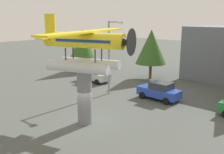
{
  "coord_description": "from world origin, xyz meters",
  "views": [
    {
      "loc": [
        14.3,
        -12.32,
        7.89
      ],
      "look_at": [
        0.0,
        3.0,
        3.1
      ],
      "focal_mm": 42.17,
      "sensor_mm": 36.0,
      "label": 1
    }
  ],
  "objects_px": {
    "car_mid_blue": "(159,91)",
    "tree_east": "(151,47)",
    "display_pedestal": "(85,97)",
    "floatplane_monument": "(85,47)",
    "tree_west": "(83,44)",
    "car_near_silver": "(95,75)",
    "streetlight_primary": "(110,52)"
  },
  "relations": [
    {
      "from": "display_pedestal",
      "to": "tree_west",
      "type": "height_order",
      "value": "tree_west"
    },
    {
      "from": "car_mid_blue",
      "to": "tree_west",
      "type": "bearing_deg",
      "value": -14.11
    },
    {
      "from": "tree_west",
      "to": "tree_east",
      "type": "relative_size",
      "value": 0.97
    },
    {
      "from": "car_near_silver",
      "to": "streetlight_primary",
      "type": "relative_size",
      "value": 0.56
    },
    {
      "from": "floatplane_monument",
      "to": "car_near_silver",
      "type": "xyz_separation_m",
      "value": [
        -9.2,
        9.54,
        -4.92
      ]
    },
    {
      "from": "floatplane_monument",
      "to": "tree_east",
      "type": "height_order",
      "value": "floatplane_monument"
    },
    {
      "from": "display_pedestal",
      "to": "car_near_silver",
      "type": "xyz_separation_m",
      "value": [
        -9.08,
        9.58,
        -1.18
      ]
    },
    {
      "from": "display_pedestal",
      "to": "tree_west",
      "type": "bearing_deg",
      "value": 139.53
    },
    {
      "from": "floatplane_monument",
      "to": "tree_west",
      "type": "xyz_separation_m",
      "value": [
        -15.16,
        12.79,
        -1.71
      ]
    },
    {
      "from": "display_pedestal",
      "to": "car_near_silver",
      "type": "distance_m",
      "value": 13.25
    },
    {
      "from": "car_mid_blue",
      "to": "tree_east",
      "type": "xyz_separation_m",
      "value": [
        -5.81,
        6.78,
        3.29
      ]
    },
    {
      "from": "display_pedestal",
      "to": "car_mid_blue",
      "type": "relative_size",
      "value": 0.98
    },
    {
      "from": "car_near_silver",
      "to": "streetlight_primary",
      "type": "distance_m",
      "value": 6.77
    },
    {
      "from": "floatplane_monument",
      "to": "car_near_silver",
      "type": "relative_size",
      "value": 2.43
    },
    {
      "from": "tree_east",
      "to": "tree_west",
      "type": "bearing_deg",
      "value": -164.61
    },
    {
      "from": "car_mid_blue",
      "to": "floatplane_monument",
      "type": "bearing_deg",
      "value": 85.1
    },
    {
      "from": "car_near_silver",
      "to": "tree_east",
      "type": "height_order",
      "value": "tree_east"
    },
    {
      "from": "display_pedestal",
      "to": "tree_east",
      "type": "xyz_separation_m",
      "value": [
        -4.93,
        15.61,
        2.11
      ]
    },
    {
      "from": "car_near_silver",
      "to": "floatplane_monument",
      "type": "bearing_deg",
      "value": 133.97
    },
    {
      "from": "tree_east",
      "to": "car_mid_blue",
      "type": "bearing_deg",
      "value": -49.41
    },
    {
      "from": "floatplane_monument",
      "to": "tree_east",
      "type": "xyz_separation_m",
      "value": [
        -5.06,
        15.57,
        -1.63
      ]
    },
    {
      "from": "display_pedestal",
      "to": "streetlight_primary",
      "type": "bearing_deg",
      "value": 119.41
    },
    {
      "from": "floatplane_monument",
      "to": "display_pedestal",
      "type": "bearing_deg",
      "value": -180.0
    },
    {
      "from": "display_pedestal",
      "to": "car_near_silver",
      "type": "height_order",
      "value": "display_pedestal"
    },
    {
      "from": "floatplane_monument",
      "to": "car_near_silver",
      "type": "distance_m",
      "value": 14.14
    },
    {
      "from": "floatplane_monument",
      "to": "car_near_silver",
      "type": "bearing_deg",
      "value": 115.14
    },
    {
      "from": "tree_west",
      "to": "display_pedestal",
      "type": "bearing_deg",
      "value": -40.47
    },
    {
      "from": "streetlight_primary",
      "to": "tree_east",
      "type": "xyz_separation_m",
      "value": [
        -1.02,
        8.66,
        -0.21
      ]
    },
    {
      "from": "car_near_silver",
      "to": "streetlight_primary",
      "type": "xyz_separation_m",
      "value": [
        5.16,
        -2.63,
        3.51
      ]
    },
    {
      "from": "car_near_silver",
      "to": "car_mid_blue",
      "type": "bearing_deg",
      "value": 175.69
    },
    {
      "from": "streetlight_primary",
      "to": "tree_east",
      "type": "distance_m",
      "value": 8.73
    },
    {
      "from": "floatplane_monument",
      "to": "car_mid_blue",
      "type": "height_order",
      "value": "floatplane_monument"
    }
  ]
}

